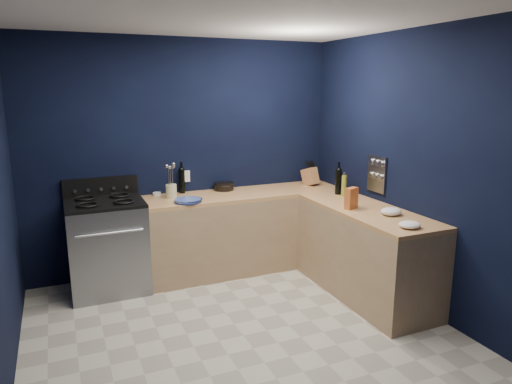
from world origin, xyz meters
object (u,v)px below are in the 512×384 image
crouton_bag (351,198)px  utensil_crock (171,191)px  plate_stack (188,201)px  knife_block (310,177)px  gas_range (108,248)px

crouton_bag → utensil_crock: bearing=120.9°
plate_stack → knife_block: (1.61, 0.27, 0.08)m
plate_stack → utensil_crock: utensil_crock is taller
plate_stack → crouton_bag: crouton_bag is taller
knife_block → crouton_bag: bearing=-114.3°
utensil_crock → crouton_bag: size_ratio=0.70×
utensil_crock → crouton_bag: bearing=-37.4°
knife_block → crouton_bag: (-0.20, -1.16, 0.00)m
plate_stack → utensil_crock: size_ratio=1.90×
plate_stack → utensil_crock: 0.29m
gas_range → crouton_bag: size_ratio=4.38×
plate_stack → knife_block: 1.63m
utensil_crock → crouton_bag: crouton_bag is taller
plate_stack → crouton_bag: size_ratio=1.33×
gas_range → crouton_bag: crouton_bag is taller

